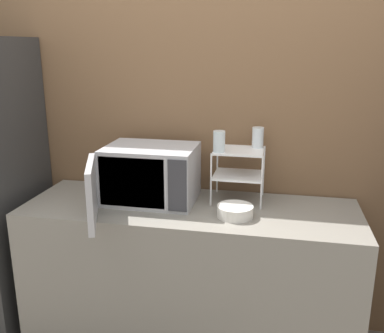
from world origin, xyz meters
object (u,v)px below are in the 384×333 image
at_px(glass_back_right, 258,137).
at_px(bowl, 235,211).
at_px(microwave, 148,175).
at_px(dish_rack, 239,164).
at_px(glass_front_left, 219,141).

height_order(glass_back_right, bowl, glass_back_right).
distance_m(microwave, bowl, 0.56).
bearing_deg(dish_rack, microwave, -166.38).
bearing_deg(glass_front_left, glass_back_right, 36.18).
bearing_deg(glass_back_right, dish_rack, -143.01).
relative_size(microwave, glass_back_right, 6.45).
height_order(microwave, dish_rack, microwave).
xyz_separation_m(glass_front_left, glass_back_right, (0.21, 0.15, 0.00)).
xyz_separation_m(glass_front_left, bowl, (0.12, -0.18, -0.34)).
bearing_deg(dish_rack, glass_back_right, 36.99).
height_order(microwave, glass_front_left, glass_front_left).
relative_size(glass_front_left, glass_back_right, 1.00).
bearing_deg(glass_front_left, microwave, -173.17).
distance_m(glass_back_right, bowl, 0.48).
height_order(dish_rack, glass_front_left, glass_front_left).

